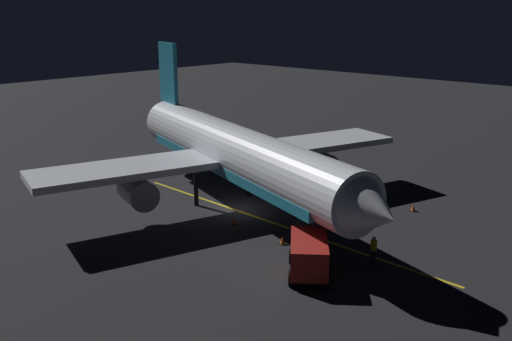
{
  "coord_description": "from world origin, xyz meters",
  "views": [
    {
      "loc": [
        30.04,
        29.72,
        14.95
      ],
      "look_at": [
        0.0,
        2.0,
        3.5
      ],
      "focal_mm": 40.54,
      "sensor_mm": 36.0,
      "label": 1
    }
  ],
  "objects_px": {
    "catering_truck": "(292,176)",
    "traffic_cone_near_right": "(234,221)",
    "baggage_truck": "(309,251)",
    "traffic_cone_near_left": "(413,208)",
    "airliner": "(233,153)",
    "traffic_cone_under_wing": "(282,241)",
    "ground_crew_worker": "(373,250)"
  },
  "relations": [
    {
      "from": "catering_truck",
      "to": "traffic_cone_near_right",
      "type": "distance_m",
      "value": 9.91
    },
    {
      "from": "airliner",
      "to": "traffic_cone_near_right",
      "type": "bearing_deg",
      "value": 45.6
    },
    {
      "from": "catering_truck",
      "to": "traffic_cone_near_left",
      "type": "height_order",
      "value": "catering_truck"
    },
    {
      "from": "airliner",
      "to": "traffic_cone_under_wing",
      "type": "height_order",
      "value": "airliner"
    },
    {
      "from": "baggage_truck",
      "to": "traffic_cone_near_left",
      "type": "distance_m",
      "value": 13.66
    },
    {
      "from": "traffic_cone_near_right",
      "to": "baggage_truck",
      "type": "bearing_deg",
      "value": 74.86
    },
    {
      "from": "baggage_truck",
      "to": "traffic_cone_near_right",
      "type": "distance_m",
      "value": 8.84
    },
    {
      "from": "catering_truck",
      "to": "traffic_cone_near_right",
      "type": "bearing_deg",
      "value": 14.41
    },
    {
      "from": "airliner",
      "to": "ground_crew_worker",
      "type": "xyz_separation_m",
      "value": [
        1.58,
        13.55,
        -3.51
      ]
    },
    {
      "from": "airliner",
      "to": "ground_crew_worker",
      "type": "height_order",
      "value": "airliner"
    },
    {
      "from": "traffic_cone_near_left",
      "to": "traffic_cone_under_wing",
      "type": "relative_size",
      "value": 1.0
    },
    {
      "from": "traffic_cone_under_wing",
      "to": "ground_crew_worker",
      "type": "bearing_deg",
      "value": 103.89
    },
    {
      "from": "ground_crew_worker",
      "to": "traffic_cone_under_wing",
      "type": "xyz_separation_m",
      "value": [
        1.47,
        -5.96,
        -0.64
      ]
    },
    {
      "from": "ground_crew_worker",
      "to": "traffic_cone_near_left",
      "type": "bearing_deg",
      "value": -164.95
    },
    {
      "from": "airliner",
      "to": "baggage_truck",
      "type": "relative_size",
      "value": 5.84
    },
    {
      "from": "baggage_truck",
      "to": "traffic_cone_under_wing",
      "type": "bearing_deg",
      "value": -117.66
    },
    {
      "from": "traffic_cone_near_right",
      "to": "traffic_cone_under_wing",
      "type": "relative_size",
      "value": 1.0
    },
    {
      "from": "traffic_cone_under_wing",
      "to": "traffic_cone_near_left",
      "type": "bearing_deg",
      "value": 164.73
    },
    {
      "from": "baggage_truck",
      "to": "traffic_cone_near_left",
      "type": "height_order",
      "value": "baggage_truck"
    },
    {
      "from": "baggage_truck",
      "to": "traffic_cone_under_wing",
      "type": "distance_m",
      "value": 4.16
    },
    {
      "from": "catering_truck",
      "to": "traffic_cone_under_wing",
      "type": "relative_size",
      "value": 10.63
    },
    {
      "from": "airliner",
      "to": "traffic_cone_near_right",
      "type": "height_order",
      "value": "airliner"
    },
    {
      "from": "airliner",
      "to": "traffic_cone_under_wing",
      "type": "distance_m",
      "value": 9.17
    },
    {
      "from": "traffic_cone_under_wing",
      "to": "catering_truck",
      "type": "bearing_deg",
      "value": -143.62
    },
    {
      "from": "ground_crew_worker",
      "to": "traffic_cone_near_right",
      "type": "height_order",
      "value": "ground_crew_worker"
    },
    {
      "from": "traffic_cone_near_left",
      "to": "baggage_truck",
      "type": "bearing_deg",
      "value": 1.63
    },
    {
      "from": "catering_truck",
      "to": "traffic_cone_near_left",
      "type": "xyz_separation_m",
      "value": [
        -1.77,
        10.55,
        -0.9
      ]
    },
    {
      "from": "baggage_truck",
      "to": "ground_crew_worker",
      "type": "bearing_deg",
      "value": 144.75
    },
    {
      "from": "airliner",
      "to": "traffic_cone_near_left",
      "type": "relative_size",
      "value": 63.35
    },
    {
      "from": "baggage_truck",
      "to": "catering_truck",
      "type": "xyz_separation_m",
      "value": [
        -11.85,
        -10.94,
        -0.01
      ]
    },
    {
      "from": "airliner",
      "to": "catering_truck",
      "type": "xyz_separation_m",
      "value": [
        -6.92,
        0.24,
        -3.25
      ]
    },
    {
      "from": "traffic_cone_near_left",
      "to": "catering_truck",
      "type": "bearing_deg",
      "value": -80.49
    }
  ]
}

